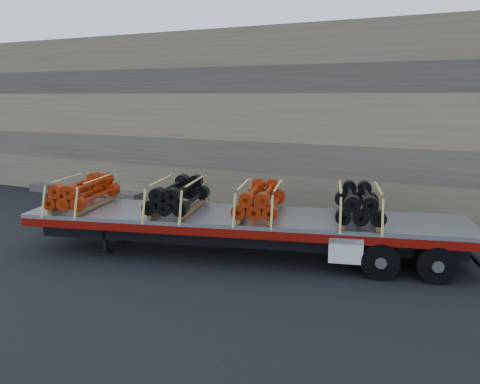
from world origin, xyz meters
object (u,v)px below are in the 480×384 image
object	(u,v)px
trailer	(242,235)
bundle_rear	(358,204)
bundle_midfront	(178,196)
bundle_midrear	(260,201)
bundle_front	(84,193)

from	to	relation	value
trailer	bundle_rear	bearing A→B (deg)	0.00
bundle_midfront	bundle_midrear	bearing A→B (deg)	0.00
trailer	bundle_midfront	bearing A→B (deg)	-180.00
bundle_midfront	bundle_front	bearing A→B (deg)	180.00
trailer	bundle_midfront	xyz separation A→B (m)	(-1.82, -0.46, 1.05)
trailer	bundle_midrear	size ratio (longest dim) A/B	5.23
bundle_front	bundle_midrear	size ratio (longest dim) A/B	1.01
bundle_rear	trailer	bearing A→B (deg)	180.00
trailer	bundle_midrear	world-z (taller)	bundle_midrear
bundle_midrear	bundle_rear	distance (m)	2.66
trailer	bundle_midrear	bearing A→B (deg)	-0.00
bundle_midrear	trailer	bearing A→B (deg)	180.00
bundle_midfront	bundle_rear	xyz separation A→B (m)	(4.89, 1.24, -0.01)
bundle_front	bundle_midfront	size ratio (longest dim) A/B	0.97
bundle_midfront	bundle_midrear	world-z (taller)	bundle_midfront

